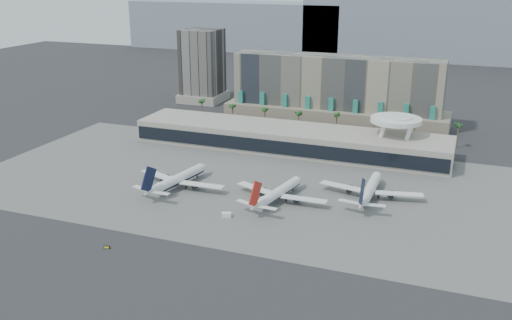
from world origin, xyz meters
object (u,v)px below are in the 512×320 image
(service_vehicle_b, at_px, (226,215))
(airliner_centre, at_px, (278,193))
(airliner_left, at_px, (178,179))
(airliner_right, at_px, (370,189))
(taxiway_sign, at_px, (107,247))
(service_vehicle_a, at_px, (169,179))

(service_vehicle_b, bearing_deg, airliner_centre, 38.32)
(airliner_left, height_order, airliner_right, airliner_left)
(airliner_centre, bearing_deg, taxiway_sign, -113.50)
(service_vehicle_b, distance_m, taxiway_sign, 48.76)
(airliner_left, distance_m, service_vehicle_b, 39.76)
(airliner_right, xyz_separation_m, taxiway_sign, (-78.18, -79.40, -3.49))
(airliner_right, distance_m, service_vehicle_a, 91.44)
(airliner_centre, relative_size, taxiway_sign, 18.79)
(airliner_centre, relative_size, service_vehicle_a, 10.58)
(airliner_left, relative_size, airliner_right, 1.00)
(airliner_centre, distance_m, service_vehicle_b, 26.90)
(service_vehicle_a, bearing_deg, airliner_centre, 12.62)
(airliner_centre, bearing_deg, service_vehicle_b, -110.58)
(airliner_centre, distance_m, service_vehicle_a, 55.35)
(airliner_left, relative_size, airliner_centre, 1.05)
(airliner_right, height_order, taxiway_sign, airliner_right)
(airliner_right, bearing_deg, airliner_left, -167.45)
(service_vehicle_a, height_order, service_vehicle_b, service_vehicle_a)
(airliner_centre, relative_size, airliner_right, 0.95)
(airliner_left, xyz_separation_m, service_vehicle_b, (33.03, -21.92, -3.12))
(airliner_right, bearing_deg, airliner_centre, -154.00)
(service_vehicle_b, bearing_deg, airliner_left, 126.25)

